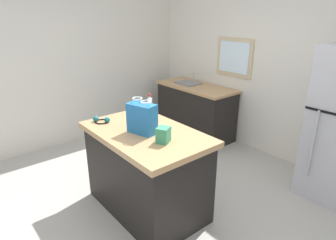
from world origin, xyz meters
TOP-DOWN VIEW (x-y plane):
  - ground at (0.00, 0.00)m, footprint 5.79×5.79m
  - back_wall at (-0.01, 2.23)m, footprint 4.83×0.13m
  - left_wall at (-2.41, 0.00)m, footprint 0.10×4.47m
  - kitchen_island at (-0.10, -0.03)m, footprint 1.37×0.85m
  - sink_counter at (-1.27, 1.86)m, footprint 1.42×0.63m
  - shopping_bag at (-0.09, -0.07)m, footprint 0.32×0.22m
  - small_box at (0.23, -0.05)m, footprint 0.16×0.16m
  - bottle at (-0.43, 0.27)m, footprint 0.06×0.06m
  - ear_defenders at (-0.62, -0.25)m, footprint 0.21×0.21m

SIDE VIEW (x-z plane):
  - ground at x=0.00m, z-range 0.00..0.00m
  - sink_counter at x=-1.27m, z-range -0.08..0.99m
  - kitchen_island at x=-0.10m, z-range 0.00..0.93m
  - ear_defenders at x=-0.62m, z-range 0.92..0.98m
  - small_box at x=0.23m, z-range 0.93..1.08m
  - bottle at x=-0.43m, z-range 0.92..1.19m
  - shopping_bag at x=-0.09m, z-range 0.91..1.26m
  - left_wall at x=-2.41m, z-range 0.00..2.74m
  - back_wall at x=-0.01m, z-range 0.00..2.74m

